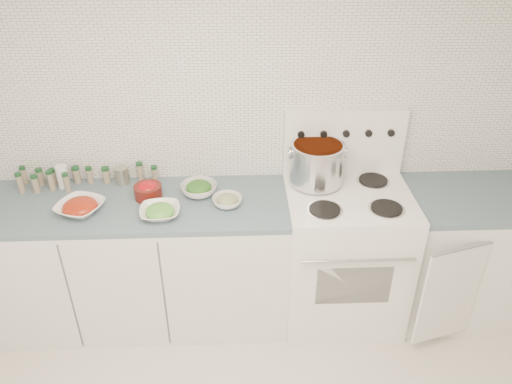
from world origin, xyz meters
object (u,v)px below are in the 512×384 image
stove (343,251)px  bowl_tomato (80,207)px  stock_pot (317,162)px  bowl_snowpea (160,211)px

stove → bowl_tomato: 1.65m
stock_pot → bowl_tomato: 1.43m
stove → stock_pot: 0.63m
stove → bowl_tomato: bearing=-177.0°
bowl_tomato → bowl_snowpea: 0.47m
bowl_tomato → stock_pot: bearing=9.1°
stove → bowl_tomato: (-1.59, -0.08, 0.44)m
bowl_tomato → bowl_snowpea: (0.47, -0.06, -0.00)m
stock_pot → bowl_snowpea: 0.99m
stock_pot → bowl_snowpea: (-0.94, -0.29, -0.15)m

